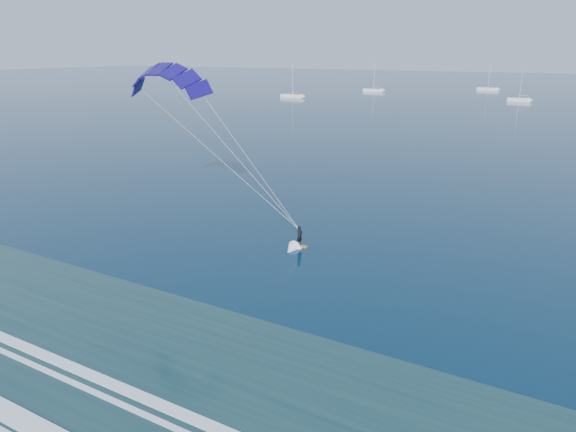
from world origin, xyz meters
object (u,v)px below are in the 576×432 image
Objects in this scene: sailboat_1 at (374,90)px; sailboat_2 at (488,89)px; kitesurfer_rig at (230,150)px; sailboat_3 at (519,100)px; sailboat_0 at (293,96)px.

sailboat_1 is 1.00× the size of sailboat_2.
sailboat_2 is (-11.65, 208.44, -7.91)m from kitesurfer_rig.
sailboat_1 reaches higher than sailboat_3.
sailboat_3 is (17.91, -49.20, -0.01)m from sailboat_2.
sailboat_2 is 1.17× the size of sailboat_3.
sailboat_0 is 1.02× the size of sailboat_2.
sailboat_3 is (74.48, 24.69, -0.01)m from sailboat_0.
kitesurfer_rig is 151.07m from sailboat_0.
kitesurfer_rig is 1.40× the size of sailboat_1.
sailboat_2 is at bearing 37.79° from sailboat_1.
sailboat_1 reaches higher than sailboat_2.
sailboat_1 is at bearing 69.50° from sailboat_0.
kitesurfer_rig reaches higher than sailboat_2.
sailboat_1 is 51.57m from sailboat_2.
sailboat_0 is 1.02× the size of sailboat_1.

